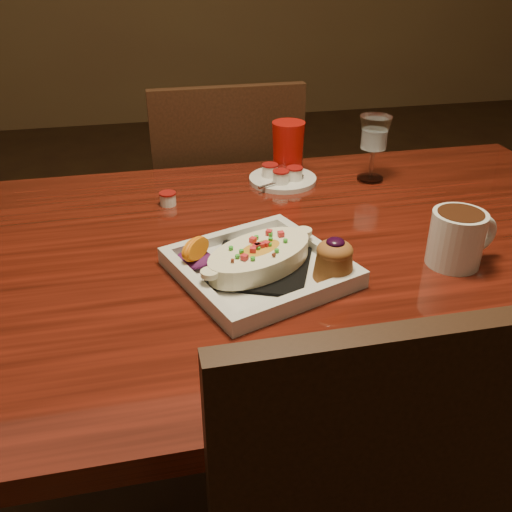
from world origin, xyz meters
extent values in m
plane|color=#312010|center=(0.00, 0.00, 0.00)|extent=(7.00, 7.00, 0.00)
cube|color=maroon|center=(0.00, 0.00, 0.73)|extent=(1.50, 0.90, 0.04)
cylinder|color=black|center=(0.67, 0.37, 0.35)|extent=(0.07, 0.07, 0.71)
cube|color=black|center=(0.00, -0.51, 0.70)|extent=(0.40, 0.03, 0.46)
cube|color=black|center=(0.00, 0.70, 0.45)|extent=(0.42, 0.42, 0.04)
cylinder|color=black|center=(0.17, 0.87, 0.23)|extent=(0.04, 0.04, 0.45)
cylinder|color=black|center=(-0.17, 0.87, 0.23)|extent=(0.04, 0.04, 0.45)
cylinder|color=black|center=(0.17, 0.53, 0.23)|extent=(0.04, 0.04, 0.45)
cylinder|color=black|center=(-0.17, 0.53, 0.23)|extent=(0.04, 0.04, 0.45)
cube|color=black|center=(0.00, 0.51, 0.70)|extent=(0.40, 0.03, 0.46)
cube|color=silver|center=(-0.05, -0.09, 0.76)|extent=(0.33, 0.33, 0.01)
cube|color=black|center=(-0.05, -0.09, 0.77)|extent=(0.21, 0.21, 0.01)
ellipsoid|color=gold|center=(-0.05, -0.09, 0.79)|extent=(0.20, 0.17, 0.03)
ellipsoid|color=#531353|center=(-0.16, -0.06, 0.77)|extent=(0.07, 0.07, 0.02)
cone|color=brown|center=(0.06, -0.15, 0.79)|extent=(0.07, 0.07, 0.05)
ellipsoid|color=brown|center=(0.06, -0.15, 0.81)|extent=(0.06, 0.06, 0.03)
ellipsoid|color=black|center=(0.06, -0.15, 0.83)|extent=(0.03, 0.03, 0.01)
cylinder|color=silver|center=(0.29, -0.13, 0.80)|extent=(0.09, 0.09, 0.10)
cylinder|color=black|center=(0.29, -0.13, 0.84)|extent=(0.08, 0.08, 0.02)
torus|color=silver|center=(0.34, -0.12, 0.80)|extent=(0.07, 0.03, 0.07)
cylinder|color=silver|center=(0.30, 0.27, 0.75)|extent=(0.06, 0.06, 0.01)
cylinder|color=silver|center=(0.30, 0.27, 0.79)|extent=(0.01, 0.01, 0.07)
cone|color=silver|center=(0.30, 0.27, 0.86)|extent=(0.07, 0.07, 0.08)
cylinder|color=silver|center=(0.09, 0.31, 0.76)|extent=(0.16, 0.16, 0.01)
cylinder|color=white|center=(0.06, 0.32, 0.77)|extent=(0.04, 0.04, 0.03)
cylinder|color=maroon|center=(0.06, 0.32, 0.79)|extent=(0.04, 0.04, 0.00)
cylinder|color=white|center=(0.11, 0.33, 0.77)|extent=(0.04, 0.04, 0.03)
cylinder|color=maroon|center=(0.11, 0.33, 0.79)|extent=(0.04, 0.04, 0.00)
cylinder|color=white|center=(0.12, 0.29, 0.77)|extent=(0.04, 0.04, 0.03)
cylinder|color=maroon|center=(0.12, 0.29, 0.79)|extent=(0.04, 0.04, 0.00)
cylinder|color=white|center=(0.08, 0.27, 0.77)|extent=(0.04, 0.04, 0.03)
cylinder|color=maroon|center=(0.08, 0.27, 0.79)|extent=(0.04, 0.04, 0.00)
cylinder|color=white|center=(-0.18, 0.23, 0.76)|extent=(0.03, 0.03, 0.03)
cylinder|color=maroon|center=(-0.18, 0.23, 0.78)|extent=(0.04, 0.04, 0.00)
cone|color=#AC120C|center=(0.11, 0.34, 0.81)|extent=(0.08, 0.08, 0.13)
camera|label=1|loc=(-0.24, -0.91, 1.26)|focal=40.00mm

